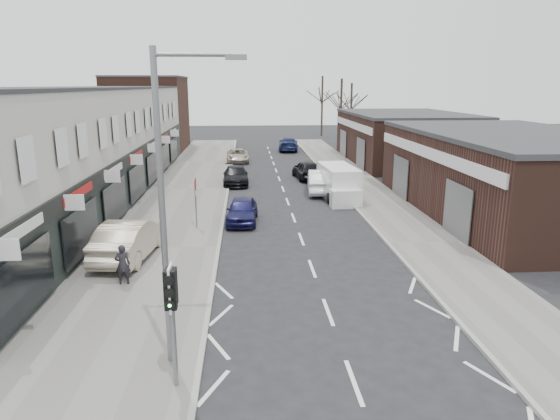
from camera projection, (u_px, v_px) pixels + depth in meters
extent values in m
plane|color=black|center=(339.00, 342.00, 14.44)|extent=(160.00, 160.00, 0.00)
cube|color=slate|center=(188.00, 189.00, 35.27)|extent=(5.50, 64.00, 0.12)
cube|color=slate|center=(362.00, 187.00, 36.10)|extent=(3.50, 64.00, 0.12)
cube|color=#BAB6AA|center=(73.00, 145.00, 31.55)|extent=(8.00, 41.00, 7.10)
cube|color=#40231B|center=(148.00, 115.00, 56.11)|extent=(8.00, 10.00, 8.00)
cube|color=#3A221A|center=(513.00, 176.00, 28.27)|extent=(10.00, 18.00, 4.50)
cube|color=#3A221A|center=(404.00, 139.00, 47.62)|extent=(10.00, 16.00, 4.50)
cylinder|color=slate|center=(173.00, 329.00, 11.82)|extent=(0.12, 0.12, 3.00)
cube|color=silver|center=(171.00, 288.00, 11.56)|extent=(0.05, 0.55, 1.10)
cube|color=black|center=(170.00, 290.00, 11.45)|extent=(0.28, 0.22, 0.95)
sphere|color=#0CE533|center=(170.00, 304.00, 11.41)|extent=(0.18, 0.18, 0.18)
cube|color=black|center=(172.00, 286.00, 11.68)|extent=(0.26, 0.20, 0.90)
cylinder|color=slate|center=(163.00, 215.00, 12.35)|extent=(0.16, 0.16, 8.00)
cylinder|color=slate|center=(193.00, 55.00, 11.49)|extent=(1.80, 0.10, 0.10)
cube|color=slate|center=(236.00, 57.00, 11.56)|extent=(0.50, 0.22, 0.12)
cylinder|color=slate|center=(196.00, 204.00, 25.37)|extent=(0.07, 0.07, 2.50)
cube|color=white|center=(196.00, 192.00, 25.23)|extent=(0.04, 0.45, 0.25)
cube|color=white|center=(338.00, 182.00, 32.69)|extent=(2.21, 4.74, 2.11)
cube|color=white|center=(346.00, 199.00, 30.19)|extent=(1.91, 0.93, 1.11)
cylinder|color=black|center=(329.00, 198.00, 31.24)|extent=(0.22, 0.70, 0.70)
cylinder|color=black|center=(356.00, 198.00, 31.35)|extent=(0.22, 0.70, 0.70)
cylinder|color=black|center=(321.00, 188.00, 34.37)|extent=(0.22, 0.70, 0.70)
cylinder|color=black|center=(346.00, 187.00, 34.49)|extent=(0.22, 0.70, 0.70)
imported|color=#B3A78F|center=(130.00, 239.00, 21.02)|extent=(2.37, 5.23, 1.67)
imported|color=black|center=(123.00, 264.00, 18.22)|extent=(0.61, 0.46, 1.50)
imported|color=#151544|center=(242.00, 210.00, 26.92)|extent=(1.84, 4.02, 1.34)
imported|color=black|center=(236.00, 176.00, 37.30)|extent=(1.95, 4.58, 1.32)
imported|color=#AD9E8A|center=(238.00, 156.00, 48.05)|extent=(2.21, 4.57, 1.25)
imported|color=white|center=(321.00, 181.00, 34.30)|extent=(2.18, 5.05, 1.62)
imported|color=black|center=(307.00, 170.00, 39.33)|extent=(2.23, 4.58, 1.50)
imported|color=#151D43|center=(288.00, 144.00, 56.29)|extent=(2.56, 5.36, 1.51)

